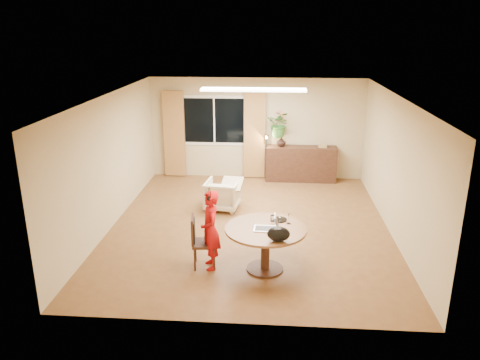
# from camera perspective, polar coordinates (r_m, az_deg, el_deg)

# --- Properties ---
(floor) EXTENTS (6.50, 6.50, 0.00)m
(floor) POSITION_cam_1_polar(r_m,az_deg,el_deg) (9.46, 1.17, -5.62)
(floor) COLOR brown
(floor) RESTS_ON ground
(ceiling) EXTENTS (6.50, 6.50, 0.00)m
(ceiling) POSITION_cam_1_polar(r_m,az_deg,el_deg) (8.73, 1.28, 10.17)
(ceiling) COLOR white
(ceiling) RESTS_ON wall_back
(wall_back) EXTENTS (5.50, 0.00, 5.50)m
(wall_back) POSITION_cam_1_polar(r_m,az_deg,el_deg) (12.16, 2.05, 6.27)
(wall_back) COLOR tan
(wall_back) RESTS_ON floor
(wall_left) EXTENTS (0.00, 6.50, 6.50)m
(wall_left) POSITION_cam_1_polar(r_m,az_deg,el_deg) (9.55, -15.50, 2.23)
(wall_left) COLOR tan
(wall_left) RESTS_ON floor
(wall_right) EXTENTS (0.00, 6.50, 6.50)m
(wall_right) POSITION_cam_1_polar(r_m,az_deg,el_deg) (9.29, 18.42, 1.50)
(wall_right) COLOR tan
(wall_right) RESTS_ON floor
(window) EXTENTS (1.70, 0.03, 1.30)m
(window) POSITION_cam_1_polar(r_m,az_deg,el_deg) (12.19, -3.16, 7.24)
(window) COLOR white
(window) RESTS_ON wall_back
(curtain_left) EXTENTS (0.55, 0.08, 2.25)m
(curtain_left) POSITION_cam_1_polar(r_m,az_deg,el_deg) (12.37, -8.03, 5.57)
(curtain_left) COLOR brown
(curtain_left) RESTS_ON wall_back
(curtain_right) EXTENTS (0.55, 0.08, 2.25)m
(curtain_right) POSITION_cam_1_polar(r_m,az_deg,el_deg) (12.10, 1.78, 5.46)
(curtain_right) COLOR brown
(curtain_right) RESTS_ON wall_back
(ceiling_panel) EXTENTS (2.20, 0.35, 0.05)m
(ceiling_panel) POSITION_cam_1_polar(r_m,az_deg,el_deg) (9.93, 1.65, 10.95)
(ceiling_panel) COLOR white
(ceiling_panel) RESTS_ON ceiling
(dining_table) EXTENTS (1.32, 1.32, 0.75)m
(dining_table) POSITION_cam_1_polar(r_m,az_deg,el_deg) (7.62, 3.12, -6.95)
(dining_table) COLOR brown
(dining_table) RESTS_ON floor
(dining_chair) EXTENTS (0.48, 0.44, 0.89)m
(dining_chair) POSITION_cam_1_polar(r_m,az_deg,el_deg) (7.80, -4.38, -7.51)
(dining_chair) COLOR black
(dining_chair) RESTS_ON floor
(child) EXTENTS (0.56, 0.45, 1.34)m
(child) POSITION_cam_1_polar(r_m,az_deg,el_deg) (7.67, -3.63, -6.11)
(child) COLOR red
(child) RESTS_ON floor
(laptop) EXTENTS (0.40, 0.27, 0.26)m
(laptop) POSITION_cam_1_polar(r_m,az_deg,el_deg) (7.45, 3.13, -5.11)
(laptop) COLOR #B7B7BC
(laptop) RESTS_ON dining_table
(tumbler) EXTENTS (0.08, 0.08, 0.10)m
(tumbler) POSITION_cam_1_polar(r_m,az_deg,el_deg) (7.80, 3.99, -4.66)
(tumbler) COLOR white
(tumbler) RESTS_ON dining_table
(wine_glass) EXTENTS (0.07, 0.07, 0.20)m
(wine_glass) POSITION_cam_1_polar(r_m,az_deg,el_deg) (7.70, 5.95, -4.64)
(wine_glass) COLOR white
(wine_glass) RESTS_ON dining_table
(pot_lid) EXTENTS (0.25, 0.25, 0.04)m
(pot_lid) POSITION_cam_1_polar(r_m,az_deg,el_deg) (7.85, 4.87, -4.76)
(pot_lid) COLOR white
(pot_lid) RESTS_ON dining_table
(handbag) EXTENTS (0.39, 0.28, 0.23)m
(handbag) POSITION_cam_1_polar(r_m,az_deg,el_deg) (7.08, 4.72, -6.59)
(handbag) COLOR black
(handbag) RESTS_ON dining_table
(armchair) EXTENTS (0.79, 0.80, 0.66)m
(armchair) POSITION_cam_1_polar(r_m,az_deg,el_deg) (10.22, -2.15, -1.79)
(armchair) COLOR beige
(armchair) RESTS_ON floor
(throw) EXTENTS (0.50, 0.59, 0.03)m
(throw) POSITION_cam_1_polar(r_m,az_deg,el_deg) (10.07, -1.01, -0.02)
(throw) COLOR beige
(throw) RESTS_ON armchair
(sideboard) EXTENTS (1.80, 0.44, 0.90)m
(sideboard) POSITION_cam_1_polar(r_m,az_deg,el_deg) (12.15, 7.42, 1.97)
(sideboard) COLOR black
(sideboard) RESTS_ON floor
(vase) EXTENTS (0.28, 0.28, 0.25)m
(vase) POSITION_cam_1_polar(r_m,az_deg,el_deg) (11.98, 5.05, 4.67)
(vase) COLOR black
(vase) RESTS_ON sideboard
(bouquet) EXTENTS (0.71, 0.65, 0.66)m
(bouquet) POSITION_cam_1_polar(r_m,az_deg,el_deg) (11.88, 4.83, 6.80)
(bouquet) COLOR #2B6024
(bouquet) RESTS_ON vase
(book_stack) EXTENTS (0.22, 0.17, 0.09)m
(book_stack) POSITION_cam_1_polar(r_m,az_deg,el_deg) (12.06, 10.05, 4.15)
(book_stack) COLOR #956F4B
(book_stack) RESTS_ON sideboard
(desk_lamp) EXTENTS (0.14, 0.14, 0.31)m
(desk_lamp) POSITION_cam_1_polar(r_m,az_deg,el_deg) (11.92, 3.24, 4.81)
(desk_lamp) COLOR black
(desk_lamp) RESTS_ON sideboard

